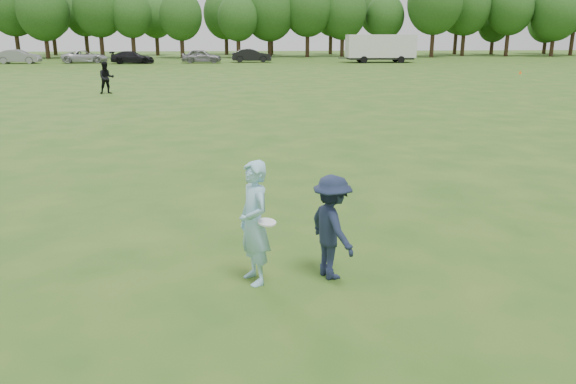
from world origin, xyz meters
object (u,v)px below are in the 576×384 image
object	(u,v)px
defender	(332,227)
car_e	(202,56)
player_far_a	(106,78)
field_cone	(520,72)
car_b	(18,57)
car_c	(85,57)
car_f	(252,56)
car_d	(132,57)
thrower	(254,223)
cargo_trailer	(380,47)

from	to	relation	value
defender	car_e	world-z (taller)	defender
player_far_a	field_cone	world-z (taller)	player_far_a
car_b	field_cone	xyz separation A→B (m)	(49.76, -20.10, -0.63)
car_c	car_f	size ratio (longest dim) A/B	1.10
defender	car_c	xyz separation A→B (m)	(-19.38, 61.00, -0.09)
car_d	car_e	xyz separation A→B (m)	(7.79, 0.70, 0.08)
car_f	field_cone	distance (m)	30.97
player_far_a	car_c	xyz separation A→B (m)	(-10.03, 34.03, -0.23)
player_far_a	car_d	bearing A→B (deg)	78.62
car_f	car_d	bearing A→B (deg)	96.63
car_d	car_e	bearing A→B (deg)	-86.92
car_c	car_e	distance (m)	13.60
car_c	car_e	xyz separation A→B (m)	(13.54, -1.19, 0.06)
thrower	defender	bearing A→B (deg)	71.94
car_c	car_b	bearing A→B (deg)	89.19
thrower	car_f	world-z (taller)	thrower
defender	field_cone	world-z (taller)	defender
car_b	player_far_a	bearing A→B (deg)	-154.81
car_d	car_e	world-z (taller)	car_e
car_c	cargo_trailer	size ratio (longest dim) A/B	0.57
thrower	car_c	distance (m)	63.74
car_f	thrower	bearing A→B (deg)	177.94
car_b	car_f	world-z (taller)	car_b
defender	car_b	distance (m)	66.01
defender	car_d	xyz separation A→B (m)	(-13.63, 59.11, -0.11)
car_b	car_c	size ratio (longest dim) A/B	0.92
defender	car_f	world-z (taller)	defender
car_b	car_d	bearing A→B (deg)	-97.75
car_b	cargo_trailer	bearing A→B (deg)	-94.04
car_f	cargo_trailer	size ratio (longest dim) A/B	0.52
car_e	car_b	bearing A→B (deg)	89.85
car_b	car_f	size ratio (longest dim) A/B	1.01
car_e	field_cone	xyz separation A→B (m)	(28.91, -19.54, -0.63)
car_b	car_d	size ratio (longest dim) A/B	0.98
car_c	field_cone	size ratio (longest dim) A/B	17.19
field_cone	cargo_trailer	bearing A→B (deg)	112.88
car_f	field_cone	world-z (taller)	car_f
car_d	field_cone	distance (m)	41.26
car_c	cargo_trailer	distance (m)	34.60
car_b	field_cone	bearing A→B (deg)	-114.24
car_c	car_f	xyz separation A→B (m)	(19.38, -0.08, 0.06)
car_b	cargo_trailer	distance (m)	41.87
field_cone	defender	bearing A→B (deg)	-119.81
field_cone	cargo_trailer	xyz separation A→B (m)	(-7.93, 18.79, 1.63)
defender	car_d	world-z (taller)	defender
thrower	car_d	xyz separation A→B (m)	(-12.45, 59.20, -0.24)
car_c	cargo_trailer	world-z (taller)	cargo_trailer
car_b	car_f	xyz separation A→B (m)	(26.69, 0.55, -0.01)
thrower	car_e	distance (m)	60.08
player_far_a	car_b	size ratio (longest dim) A/B	0.40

